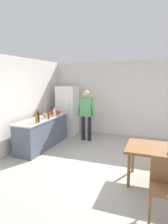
{
  "coord_description": "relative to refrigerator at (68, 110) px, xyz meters",
  "views": [
    {
      "loc": [
        1.21,
        -4.26,
        2.1
      ],
      "look_at": [
        -0.81,
        1.23,
        1.09
      ],
      "focal_mm": 31.6,
      "sensor_mm": 36.0,
      "label": 1
    }
  ],
  "objects": [
    {
      "name": "wall_back",
      "position": [
        1.9,
        0.6,
        0.45
      ],
      "size": [
        6.4,
        0.12,
        2.7
      ],
      "primitive_type": "cube",
      "color": "silver",
      "rests_on": "ground_plane"
    },
    {
      "name": "wall_left",
      "position": [
        -0.7,
        -2.2,
        0.45
      ],
      "size": [
        0.12,
        5.6,
        2.7
      ],
      "primitive_type": "cube",
      "color": "silver",
      "rests_on": "ground_plane"
    },
    {
      "name": "chair",
      "position": [
        3.3,
        -3.67,
        -0.37
      ],
      "size": [
        0.42,
        0.42,
        0.91
      ],
      "rotation": [
        0.0,
        0.0,
        0.09
      ],
      "color": "brown",
      "rests_on": "ground_plane"
    },
    {
      "name": "cooking_pot",
      "position": [
        -0.05,
        -0.88,
        0.06
      ],
      "size": [
        0.4,
        0.28,
        0.12
      ],
      "color": "red",
      "rests_on": "kitchen_counter"
    },
    {
      "name": "ground_plane",
      "position": [
        1.9,
        -2.4,
        -0.9
      ],
      "size": [
        14.0,
        14.0,
        0.0
      ],
      "primitive_type": "plane",
      "color": "#9E998E"
    },
    {
      "name": "bottle_water_clear",
      "position": [
        0.14,
        -1.28,
        0.13
      ],
      "size": [
        0.07,
        0.07,
        0.3
      ],
      "color": "silver",
      "rests_on": "kitchen_counter"
    },
    {
      "name": "bottle_wine_dark",
      "position": [
        0.11,
        -2.14,
        0.15
      ],
      "size": [
        0.08,
        0.08,
        0.34
      ],
      "color": "black",
      "rests_on": "kitchen_counter"
    },
    {
      "name": "bottle_oil_amber",
      "position": [
        0.14,
        -2.26,
        0.12
      ],
      "size": [
        0.06,
        0.06,
        0.28
      ],
      "color": "#996619",
      "rests_on": "kitchen_counter"
    },
    {
      "name": "refrigerator",
      "position": [
        0.0,
        0.0,
        0.0
      ],
      "size": [
        0.7,
        0.67,
        1.8
      ],
      "color": "white",
      "rests_on": "ground_plane"
    },
    {
      "name": "utensil_jar",
      "position": [
        -0.03,
        -1.56,
        0.08
      ],
      "size": [
        0.11,
        0.11,
        0.32
      ],
      "color": "tan",
      "rests_on": "kitchen_counter"
    },
    {
      "name": "person",
      "position": [
        0.95,
        -0.55,
        0.08
      ],
      "size": [
        0.7,
        0.22,
        1.7
      ],
      "color": "#1E1E2D",
      "rests_on": "ground_plane"
    },
    {
      "name": "dining_table",
      "position": [
        3.3,
        -2.7,
        -0.23
      ],
      "size": [
        1.4,
        0.9,
        0.75
      ],
      "color": "brown",
      "rests_on": "ground_plane"
    },
    {
      "name": "bottle_beer_brown",
      "position": [
        0.15,
        -1.66,
        0.11
      ],
      "size": [
        0.06,
        0.06,
        0.26
      ],
      "color": "#5B3314",
      "rests_on": "kitchen_counter"
    },
    {
      "name": "kitchen_counter",
      "position": [
        -0.1,
        -1.6,
        -0.45
      ],
      "size": [
        0.64,
        2.2,
        0.9
      ],
      "color": "#4C5666",
      "rests_on": "ground_plane"
    }
  ]
}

